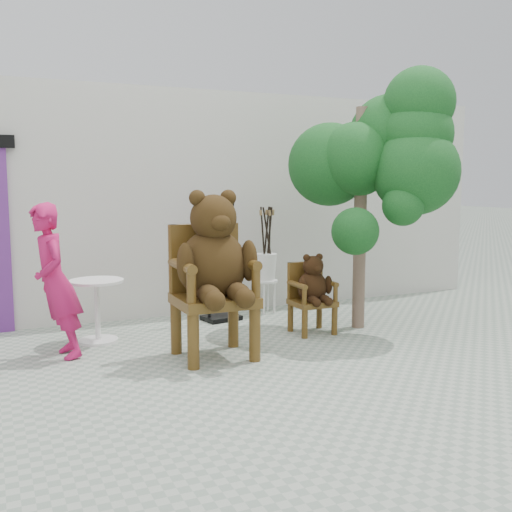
{
  "coord_description": "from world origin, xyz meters",
  "views": [
    {
      "loc": [
        -2.6,
        -5.06,
        1.79
      ],
      "look_at": [
        0.13,
        1.09,
        0.95
      ],
      "focal_mm": 42.0,
      "sensor_mm": 36.0,
      "label": 1
    }
  ],
  "objects_px": {
    "person": "(56,282)",
    "cafe_table": "(97,303)",
    "chair_small": "(312,287)",
    "stool_bucket": "(266,266)",
    "tree": "(381,154)",
    "chair_big": "(213,264)",
    "display_stand": "(221,276)"
  },
  "relations": [
    {
      "from": "person",
      "to": "cafe_table",
      "type": "relative_size",
      "value": 2.24
    },
    {
      "from": "chair_small",
      "to": "cafe_table",
      "type": "bearing_deg",
      "value": 165.46
    },
    {
      "from": "person",
      "to": "stool_bucket",
      "type": "relative_size",
      "value": 1.08
    },
    {
      "from": "person",
      "to": "tree",
      "type": "xyz_separation_m",
      "value": [
        3.72,
        -0.26,
        1.33
      ]
    },
    {
      "from": "chair_small",
      "to": "cafe_table",
      "type": "distance_m",
      "value": 2.47
    },
    {
      "from": "chair_small",
      "to": "person",
      "type": "relative_size",
      "value": 0.6
    },
    {
      "from": "chair_big",
      "to": "tree",
      "type": "relative_size",
      "value": 0.55
    },
    {
      "from": "chair_small",
      "to": "person",
      "type": "bearing_deg",
      "value": 177.08
    },
    {
      "from": "chair_big",
      "to": "cafe_table",
      "type": "bearing_deg",
      "value": 132.8
    },
    {
      "from": "chair_small",
      "to": "stool_bucket",
      "type": "relative_size",
      "value": 0.65
    },
    {
      "from": "cafe_table",
      "to": "display_stand",
      "type": "relative_size",
      "value": 0.47
    },
    {
      "from": "chair_big",
      "to": "chair_small",
      "type": "bearing_deg",
      "value": 18.0
    },
    {
      "from": "display_stand",
      "to": "person",
      "type": "bearing_deg",
      "value": -167.43
    },
    {
      "from": "cafe_table",
      "to": "stool_bucket",
      "type": "xyz_separation_m",
      "value": [
        2.36,
        0.6,
        0.2
      ]
    },
    {
      "from": "person",
      "to": "cafe_table",
      "type": "height_order",
      "value": "person"
    },
    {
      "from": "person",
      "to": "stool_bucket",
      "type": "height_order",
      "value": "person"
    },
    {
      "from": "display_stand",
      "to": "tree",
      "type": "distance_m",
      "value": 2.51
    },
    {
      "from": "chair_big",
      "to": "display_stand",
      "type": "distance_m",
      "value": 1.68
    },
    {
      "from": "chair_small",
      "to": "cafe_table",
      "type": "relative_size",
      "value": 1.35
    },
    {
      "from": "chair_small",
      "to": "stool_bucket",
      "type": "height_order",
      "value": "stool_bucket"
    },
    {
      "from": "chair_small",
      "to": "display_stand",
      "type": "bearing_deg",
      "value": 125.45
    },
    {
      "from": "cafe_table",
      "to": "stool_bucket",
      "type": "bearing_deg",
      "value": 14.33
    },
    {
      "from": "display_stand",
      "to": "stool_bucket",
      "type": "distance_m",
      "value": 0.74
    },
    {
      "from": "chair_big",
      "to": "chair_small",
      "type": "height_order",
      "value": "chair_big"
    },
    {
      "from": "chair_big",
      "to": "person",
      "type": "xyz_separation_m",
      "value": [
        -1.47,
        0.6,
        -0.17
      ]
    },
    {
      "from": "chair_big",
      "to": "stool_bucket",
      "type": "height_order",
      "value": "chair_big"
    },
    {
      "from": "stool_bucket",
      "to": "tree",
      "type": "bearing_deg",
      "value": -56.35
    },
    {
      "from": "person",
      "to": "tree",
      "type": "relative_size",
      "value": 0.51
    },
    {
      "from": "chair_big",
      "to": "person",
      "type": "bearing_deg",
      "value": 157.78
    },
    {
      "from": "stool_bucket",
      "to": "tree",
      "type": "xyz_separation_m",
      "value": [
        0.89,
        -1.34,
        1.47
      ]
    },
    {
      "from": "cafe_table",
      "to": "tree",
      "type": "xyz_separation_m",
      "value": [
        3.25,
        -0.73,
        1.68
      ]
    },
    {
      "from": "chair_small",
      "to": "tree",
      "type": "xyz_separation_m",
      "value": [
        0.86,
        -0.11,
        1.57
      ]
    }
  ]
}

